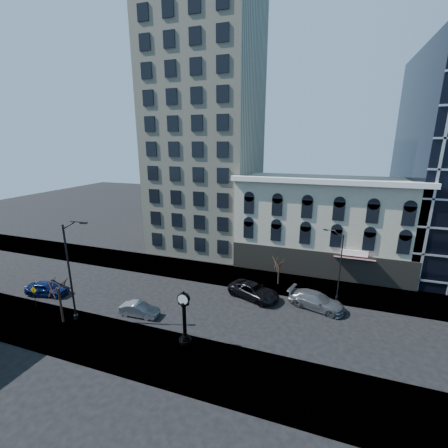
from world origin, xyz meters
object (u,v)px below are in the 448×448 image
at_px(street_lamp_near, 74,245).
at_px(warning_sign, 34,293).
at_px(street_clock, 184,320).
at_px(car_near_b, 139,309).
at_px(car_near_a, 47,288).

xyz_separation_m(street_lamp_near, warning_sign, (-6.17, 0.06, -5.91)).
distance_m(street_clock, car_near_b, 6.83).
bearing_deg(warning_sign, car_near_a, 114.84).
xyz_separation_m(warning_sign, car_near_a, (-1.40, 2.59, -0.97)).
relative_size(street_lamp_near, car_near_a, 2.16).
relative_size(street_lamp_near, car_near_b, 2.53).
xyz_separation_m(street_lamp_near, car_near_a, (-7.56, 2.64, -6.88)).
bearing_deg(car_near_b, street_lamp_near, 114.79).
relative_size(street_clock, car_near_a, 1.04).
height_order(street_clock, car_near_b, street_clock).
height_order(warning_sign, car_near_b, warning_sign).
bearing_deg(warning_sign, street_lamp_near, -4.05).
distance_m(street_clock, warning_sign, 16.99).
height_order(warning_sign, car_near_a, warning_sign).
bearing_deg(street_lamp_near, street_clock, -18.00).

